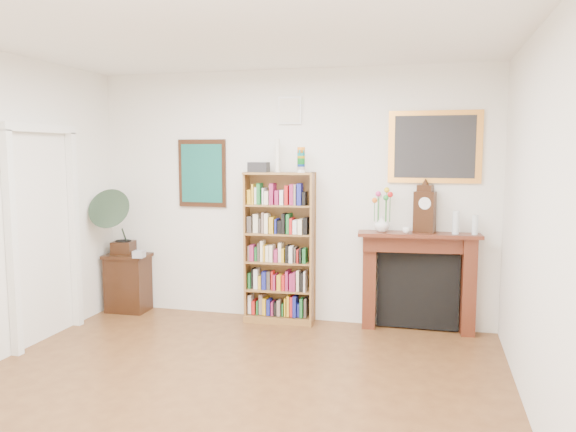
% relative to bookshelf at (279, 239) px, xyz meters
% --- Properties ---
extents(room, '(4.51, 5.01, 2.81)m').
position_rel_bookshelf_xyz_m(room, '(0.09, -2.34, 0.46)').
color(room, '#533019').
rests_on(room, ground).
extents(door_casing, '(0.08, 1.02, 2.17)m').
position_rel_bookshelf_xyz_m(door_casing, '(-2.12, -1.14, 0.33)').
color(door_casing, white).
rests_on(door_casing, left_wall).
extents(teal_poster, '(0.58, 0.04, 0.78)m').
position_rel_bookshelf_xyz_m(teal_poster, '(-0.96, 0.14, 0.71)').
color(teal_poster, black).
rests_on(teal_poster, back_wall).
extents(small_picture, '(0.26, 0.04, 0.30)m').
position_rel_bookshelf_xyz_m(small_picture, '(0.09, 0.14, 1.41)').
color(small_picture, white).
rests_on(small_picture, back_wall).
extents(gilt_painting, '(0.95, 0.04, 0.75)m').
position_rel_bookshelf_xyz_m(gilt_painting, '(1.64, 0.14, 1.01)').
color(gilt_painting, orange).
rests_on(gilt_painting, back_wall).
extents(bookshelf, '(0.79, 0.33, 1.93)m').
position_rel_bookshelf_xyz_m(bookshelf, '(0.00, 0.00, 0.00)').
color(bookshelf, brown).
rests_on(bookshelf, floor).
extents(side_cabinet, '(0.51, 0.38, 0.69)m').
position_rel_bookshelf_xyz_m(side_cabinet, '(-1.86, -0.05, -0.59)').
color(side_cabinet, black).
rests_on(side_cabinet, floor).
extents(fireplace, '(1.28, 0.41, 1.06)m').
position_rel_bookshelf_xyz_m(fireplace, '(1.51, 0.06, -0.32)').
color(fireplace, '#4B1C11').
rests_on(fireplace, floor).
extents(gramophone, '(0.57, 0.66, 0.79)m').
position_rel_bookshelf_xyz_m(gramophone, '(-1.93, -0.13, 0.20)').
color(gramophone, black).
rests_on(gramophone, side_cabinet).
extents(cd_stack, '(0.13, 0.13, 0.08)m').
position_rel_bookshelf_xyz_m(cd_stack, '(-1.62, -0.19, -0.21)').
color(cd_stack, silver).
rests_on(cd_stack, side_cabinet).
extents(mantel_clock, '(0.24, 0.17, 0.50)m').
position_rel_bookshelf_xyz_m(mantel_clock, '(1.56, 0.05, 0.37)').
color(mantel_clock, black).
rests_on(mantel_clock, fireplace).
extents(flower_vase, '(0.19, 0.19, 0.17)m').
position_rel_bookshelf_xyz_m(flower_vase, '(1.12, -0.00, 0.21)').
color(flower_vase, silver).
rests_on(flower_vase, fireplace).
extents(teacup, '(0.10, 0.10, 0.06)m').
position_rel_bookshelf_xyz_m(teacup, '(1.38, -0.05, 0.16)').
color(teacup, white).
rests_on(teacup, fireplace).
extents(bottle_left, '(0.07, 0.07, 0.24)m').
position_rel_bookshelf_xyz_m(bottle_left, '(1.87, 0.01, 0.25)').
color(bottle_left, silver).
rests_on(bottle_left, fireplace).
extents(bottle_right, '(0.06, 0.06, 0.20)m').
position_rel_bookshelf_xyz_m(bottle_right, '(2.06, 0.03, 0.23)').
color(bottle_right, silver).
rests_on(bottle_right, fireplace).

